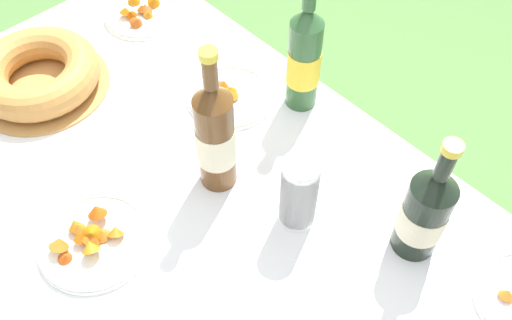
{
  "coord_description": "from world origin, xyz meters",
  "views": [
    {
      "loc": [
        0.4,
        -0.3,
        1.73
      ],
      "look_at": [
        -0.12,
        0.19,
        0.82
      ],
      "focal_mm": 40.0,
      "sensor_mm": 36.0,
      "label": 1
    }
  ],
  "objects_px": {
    "snack_plate_left": "(142,13)",
    "snack_plate_right": "(93,239)",
    "cider_bottle_amber": "(215,136)",
    "juice_bottle_red": "(425,212)",
    "bundt_cake": "(38,73)",
    "snack_plate_far": "(230,95)",
    "cup_stack": "(299,193)",
    "cider_bottle_green": "(304,58)"
  },
  "relations": [
    {
      "from": "snack_plate_far",
      "to": "cider_bottle_green",
      "type": "bearing_deg",
      "value": 44.76
    },
    {
      "from": "snack_plate_left",
      "to": "snack_plate_far",
      "type": "xyz_separation_m",
      "value": [
        0.39,
        -0.03,
        0.0
      ]
    },
    {
      "from": "cup_stack",
      "to": "snack_plate_far",
      "type": "distance_m",
      "value": 0.37
    },
    {
      "from": "cider_bottle_green",
      "to": "snack_plate_left",
      "type": "xyz_separation_m",
      "value": [
        -0.51,
        -0.08,
        -0.12
      ]
    },
    {
      "from": "bundt_cake",
      "to": "cider_bottle_amber",
      "type": "xyz_separation_m",
      "value": [
        0.49,
        0.13,
        0.09
      ]
    },
    {
      "from": "cider_bottle_amber",
      "to": "snack_plate_left",
      "type": "bearing_deg",
      "value": 159.69
    },
    {
      "from": "snack_plate_left",
      "to": "juice_bottle_red",
      "type": "bearing_deg",
      "value": -2.01
    },
    {
      "from": "cider_bottle_amber",
      "to": "snack_plate_far",
      "type": "height_order",
      "value": "cider_bottle_amber"
    },
    {
      "from": "cup_stack",
      "to": "snack_plate_right",
      "type": "distance_m",
      "value": 0.4
    },
    {
      "from": "cup_stack",
      "to": "snack_plate_left",
      "type": "distance_m",
      "value": 0.75
    },
    {
      "from": "bundt_cake",
      "to": "snack_plate_far",
      "type": "bearing_deg",
      "value": 41.5
    },
    {
      "from": "bundt_cake",
      "to": "juice_bottle_red",
      "type": "height_order",
      "value": "juice_bottle_red"
    },
    {
      "from": "bundt_cake",
      "to": "snack_plate_right",
      "type": "height_order",
      "value": "bundt_cake"
    },
    {
      "from": "cup_stack",
      "to": "snack_plate_left",
      "type": "bearing_deg",
      "value": 167.99
    },
    {
      "from": "bundt_cake",
      "to": "snack_plate_left",
      "type": "xyz_separation_m",
      "value": [
        -0.05,
        0.33,
        -0.03
      ]
    },
    {
      "from": "bundt_cake",
      "to": "juice_bottle_red",
      "type": "xyz_separation_m",
      "value": [
        0.87,
        0.3,
        0.07
      ]
    },
    {
      "from": "cider_bottle_green",
      "to": "snack_plate_right",
      "type": "relative_size",
      "value": 1.55
    },
    {
      "from": "cider_bottle_green",
      "to": "cider_bottle_amber",
      "type": "bearing_deg",
      "value": -82.36
    },
    {
      "from": "bundt_cake",
      "to": "juice_bottle_red",
      "type": "bearing_deg",
      "value": 19.05
    },
    {
      "from": "bundt_cake",
      "to": "snack_plate_left",
      "type": "bearing_deg",
      "value": 98.89
    },
    {
      "from": "snack_plate_right",
      "to": "snack_plate_left",
      "type": "bearing_deg",
      "value": 136.16
    },
    {
      "from": "bundt_cake",
      "to": "cup_stack",
      "type": "distance_m",
      "value": 0.7
    },
    {
      "from": "cider_bottle_amber",
      "to": "juice_bottle_red",
      "type": "relative_size",
      "value": 1.17
    },
    {
      "from": "bundt_cake",
      "to": "snack_plate_far",
      "type": "distance_m",
      "value": 0.45
    },
    {
      "from": "bundt_cake",
      "to": "juice_bottle_red",
      "type": "distance_m",
      "value": 0.92
    },
    {
      "from": "juice_bottle_red",
      "to": "snack_plate_far",
      "type": "relative_size",
      "value": 1.46
    },
    {
      "from": "cider_bottle_green",
      "to": "snack_plate_right",
      "type": "height_order",
      "value": "cider_bottle_green"
    },
    {
      "from": "cider_bottle_green",
      "to": "cider_bottle_amber",
      "type": "relative_size",
      "value": 0.98
    },
    {
      "from": "juice_bottle_red",
      "to": "bundt_cake",
      "type": "bearing_deg",
      "value": -160.95
    },
    {
      "from": "cider_bottle_amber",
      "to": "juice_bottle_red",
      "type": "xyz_separation_m",
      "value": [
        0.37,
        0.17,
        -0.03
      ]
    },
    {
      "from": "cider_bottle_amber",
      "to": "cup_stack",
      "type": "bearing_deg",
      "value": 14.63
    },
    {
      "from": "cider_bottle_green",
      "to": "cup_stack",
      "type": "bearing_deg",
      "value": -47.36
    },
    {
      "from": "snack_plate_left",
      "to": "snack_plate_right",
      "type": "relative_size",
      "value": 0.94
    },
    {
      "from": "bundt_cake",
      "to": "cider_bottle_green",
      "type": "relative_size",
      "value": 0.94
    },
    {
      "from": "bundt_cake",
      "to": "cider_bottle_green",
      "type": "bearing_deg",
      "value": 42.38
    },
    {
      "from": "cup_stack",
      "to": "snack_plate_left",
      "type": "height_order",
      "value": "cup_stack"
    },
    {
      "from": "cup_stack",
      "to": "cider_bottle_amber",
      "type": "relative_size",
      "value": 0.51
    },
    {
      "from": "cider_bottle_green",
      "to": "cider_bottle_amber",
      "type": "xyz_separation_m",
      "value": [
        0.04,
        -0.29,
        0.0
      ]
    },
    {
      "from": "bundt_cake",
      "to": "cup_stack",
      "type": "bearing_deg",
      "value": 14.7
    },
    {
      "from": "cup_stack",
      "to": "snack_plate_right",
      "type": "xyz_separation_m",
      "value": [
        -0.23,
        -0.33,
        -0.07
      ]
    },
    {
      "from": "bundt_cake",
      "to": "cider_bottle_amber",
      "type": "distance_m",
      "value": 0.52
    },
    {
      "from": "snack_plate_left",
      "to": "snack_plate_right",
      "type": "bearing_deg",
      "value": -43.84
    }
  ]
}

